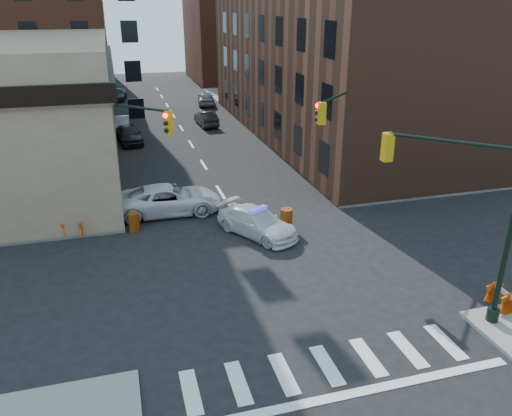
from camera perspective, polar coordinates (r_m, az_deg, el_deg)
ground at (r=22.60m, az=1.25°, el=-6.82°), size 140.00×140.00×0.00m
sidewalk_ne at (r=60.11m, az=13.48°, el=11.31°), size 34.00×54.50×0.15m
commercial_row_ne at (r=45.61m, az=9.10°, el=17.07°), size 14.00×34.00×14.00m
filler_nw at (r=81.54m, az=-24.23°, el=18.45°), size 20.00×18.00×16.00m
filler_ne at (r=79.52m, az=-1.35°, el=18.78°), size 16.00×16.00×12.00m
signal_pole_se at (r=18.96m, az=24.29°, el=0.53°), size 5.40×5.27×8.00m
signal_pole_nw at (r=25.09m, az=-15.32°, el=6.12°), size 3.58×3.67×8.00m
signal_pole_ne at (r=27.68m, az=9.77°, el=8.08°), size 3.67×3.58×8.00m
tree_ne_near at (r=47.39m, az=0.81°, el=13.25°), size 3.00×3.00×4.85m
tree_ne_far at (r=55.02m, az=-1.64°, el=14.52°), size 3.00×3.00×4.85m
police_car at (r=25.41m, az=0.12°, el=-1.65°), size 4.02×4.98×1.35m
pickup at (r=28.43m, az=-9.92°, el=0.98°), size 5.89×2.80×1.62m
parked_car_wnear at (r=43.83m, az=-14.30°, el=8.18°), size 2.36×4.72×1.54m
parked_car_wfar at (r=47.76m, az=-15.18°, el=9.16°), size 1.64×4.37×1.42m
parked_car_wdeep at (r=64.60m, az=-15.51°, el=12.38°), size 2.40×4.76×1.32m
parked_car_enear at (r=49.03m, az=-5.71°, el=10.14°), size 1.79×4.38×1.41m
parked_car_efar at (r=59.47m, az=-5.73°, el=12.36°), size 2.41×4.72×1.54m
pedestrian_a at (r=29.63m, az=-23.70°, el=0.74°), size 0.78×0.68×1.80m
pedestrian_b at (r=26.97m, az=-20.69°, el=-1.05°), size 0.81×0.65×1.63m
barrel_road at (r=26.09m, az=3.50°, el=-1.28°), size 0.75×0.75×1.14m
barrel_bank at (r=26.62m, az=-13.75°, el=-1.58°), size 0.70×0.70×1.01m
barricade_se_a at (r=21.53m, az=26.20°, el=-9.24°), size 0.61×1.15×0.85m
barricade_nw_a at (r=28.06m, az=-17.03°, el=-0.48°), size 1.26×0.78×0.88m
barricade_nw_b at (r=26.82m, az=-20.16°, el=-2.03°), size 1.19×0.74×0.83m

